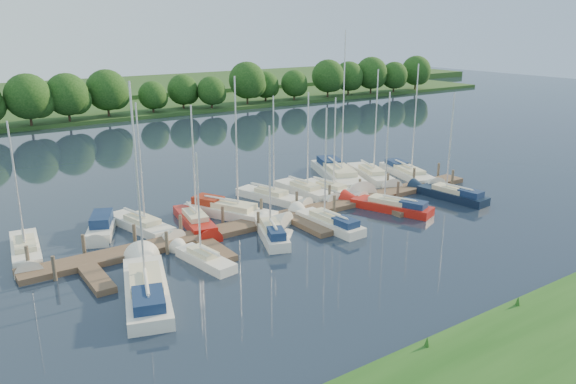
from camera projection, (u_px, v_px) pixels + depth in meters
ground at (354, 251)px, 38.39m from camera, size 260.00×260.00×0.00m
dock at (293, 218)px, 44.10m from camera, size 40.00×6.00×0.40m
mooring_pilings at (285, 210)px, 44.87m from camera, size 38.24×2.84×2.00m
far_shore at (71, 110)px, 97.50m from camera, size 180.00×30.00×0.60m
distant_hill at (40, 93)px, 117.12m from camera, size 220.00×40.00×1.40m
treeline at (97, 95)px, 87.16m from camera, size 145.23×10.11×8.30m
sailboat_n_0 at (26, 251)px, 37.56m from camera, size 2.55×7.49×9.45m
motorboat at (102, 228)px, 41.67m from camera, size 3.73×6.07×1.68m
sailboat_n_2 at (144, 227)px, 42.10m from camera, size 3.30×7.90×9.96m
sailboat_n_3 at (196, 223)px, 42.94m from camera, size 2.83×7.62×9.69m
sailboat_n_4 at (233, 213)px, 44.92m from camera, size 5.57×8.79×11.61m
sailboat_n_5 at (272, 198)px, 49.07m from camera, size 3.58×7.44×9.51m
sailboat_n_6 at (306, 191)px, 50.84m from camera, size 2.26×7.53×9.59m
sailboat_n_7 at (332, 190)px, 51.19m from camera, size 2.65×7.18×9.05m
sailboat_n_8 at (340, 176)px, 55.54m from camera, size 6.15×11.75×14.87m
sailboat_n_9 at (372, 176)px, 55.92m from camera, size 4.27×8.79×11.14m
sailboat_n_10 at (409, 174)px, 56.44m from camera, size 4.16×9.32×11.62m
sailboat_s_0 at (146, 289)px, 32.10m from camera, size 4.74×9.90×12.51m
sailboat_s_1 at (203, 259)px, 36.33m from camera, size 2.16×5.92×7.62m
sailboat_s_2 at (272, 234)px, 40.42m from camera, size 3.41×6.44×8.60m
sailboat_s_3 at (328, 223)px, 42.76m from camera, size 2.04×7.34×9.43m
sailboat_s_4 at (389, 206)px, 46.55m from camera, size 4.23×7.85×10.11m
sailboat_s_5 at (450, 195)px, 49.56m from camera, size 2.51×7.55×9.66m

